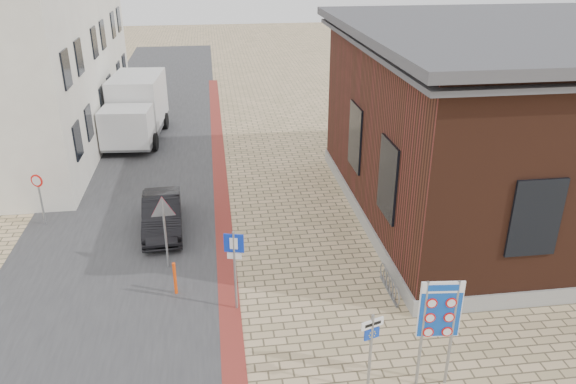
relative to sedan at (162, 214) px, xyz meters
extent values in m
plane|color=tan|center=(4.11, -7.00, -0.62)|extent=(120.00, 120.00, 0.00)
cube|color=#38383A|center=(-1.39, 8.00, -0.61)|extent=(7.00, 60.00, 0.02)
cube|color=maroon|center=(2.11, 3.00, -0.60)|extent=(0.60, 40.00, 0.02)
cube|color=gray|center=(13.11, 0.00, -0.37)|extent=(12.15, 12.15, 0.50)
cube|color=#422015|center=(13.11, 0.00, 2.88)|extent=(12.00, 12.00, 6.00)
cube|color=#46464B|center=(13.11, 0.00, 6.03)|extent=(13.00, 13.00, 0.30)
cube|color=#46464B|center=(13.11, 0.00, 5.63)|extent=(12.70, 12.70, 0.15)
cube|color=black|center=(7.09, -3.00, 2.18)|extent=(0.12, 1.60, 2.40)
cube|color=black|center=(7.09, 1.00, 2.18)|extent=(0.12, 1.60, 2.40)
cube|color=black|center=(10.11, -6.02, 2.18)|extent=(1.40, 0.12, 2.20)
cube|color=black|center=(-3.37, 3.80, 1.58)|extent=(0.10, 1.10, 1.40)
cube|color=black|center=(-3.37, 6.20, 1.58)|extent=(0.10, 1.10, 1.40)
cube|color=black|center=(-3.37, 3.80, 4.38)|extent=(0.10, 1.10, 1.40)
cube|color=black|center=(-3.37, 6.20, 4.38)|extent=(0.10, 1.10, 1.40)
cube|color=silver|center=(-6.89, 11.00, 3.78)|extent=(7.00, 6.00, 8.80)
cube|color=black|center=(-3.37, 9.80, 1.58)|extent=(0.10, 1.10, 1.40)
cube|color=black|center=(-3.37, 12.20, 1.58)|extent=(0.10, 1.10, 1.40)
cube|color=black|center=(-3.37, 9.80, 4.38)|extent=(0.10, 1.10, 1.40)
cube|color=black|center=(-3.37, 12.20, 4.38)|extent=(0.10, 1.10, 1.40)
cube|color=silver|center=(-6.89, 17.00, 3.38)|extent=(7.00, 6.00, 8.00)
cube|color=black|center=(-3.37, 15.80, 1.58)|extent=(0.10, 1.10, 1.40)
cube|color=black|center=(-3.37, 18.20, 1.58)|extent=(0.10, 1.10, 1.40)
cube|color=black|center=(-3.37, 15.80, 4.38)|extent=(0.10, 1.10, 1.40)
cube|color=black|center=(-3.37, 18.20, 4.38)|extent=(0.10, 1.10, 1.40)
torus|color=slate|center=(6.76, -5.40, -0.34)|extent=(0.04, 0.60, 0.60)
torus|color=slate|center=(6.76, -5.10, -0.34)|extent=(0.04, 0.60, 0.60)
torus|color=slate|center=(6.76, -4.80, -0.34)|extent=(0.04, 0.60, 0.60)
torus|color=slate|center=(6.76, -4.50, -0.34)|extent=(0.04, 0.60, 0.60)
torus|color=slate|center=(6.76, -4.20, -0.34)|extent=(0.04, 0.60, 0.60)
cube|color=slate|center=(6.76, -4.80, -0.60)|extent=(0.08, 1.60, 0.04)
imported|color=black|center=(0.00, 0.00, 0.00)|extent=(1.51, 3.81, 1.23)
cube|color=slate|center=(-1.91, 10.24, -0.13)|extent=(2.78, 6.03, 0.27)
cube|color=silver|center=(-2.09, 8.19, 0.74)|extent=(2.43, 2.03, 1.74)
cube|color=black|center=(-2.16, 7.38, 1.07)|extent=(2.06, 0.26, 0.87)
cube|color=silver|center=(-1.83, 11.22, 1.28)|extent=(2.72, 4.10, 2.39)
cylinder|color=black|center=(-3.20, 8.61, -0.18)|extent=(0.35, 0.89, 0.87)
cylinder|color=black|center=(-0.93, 8.42, -0.18)|extent=(0.35, 0.89, 0.87)
cylinder|color=black|center=(-2.90, 12.07, -0.18)|extent=(0.35, 0.89, 0.87)
cylinder|color=black|center=(-0.63, 11.88, -0.18)|extent=(0.35, 0.89, 0.87)
cylinder|color=gray|center=(6.28, -8.47, 0.78)|extent=(0.07, 0.07, 2.78)
cylinder|color=gray|center=(6.95, -8.53, 0.78)|extent=(0.07, 0.07, 2.78)
cube|color=white|center=(6.61, -8.50, 1.45)|extent=(0.95, 0.14, 1.43)
cube|color=#0E46B2|center=(6.61, -8.50, 1.45)|extent=(0.91, 0.14, 1.39)
cube|color=white|center=(6.61, -8.50, 2.02)|extent=(0.91, 0.14, 0.27)
cylinder|color=gray|center=(5.11, -8.50, 0.42)|extent=(0.07, 0.07, 2.06)
cube|color=white|center=(5.11, -8.50, 1.22)|extent=(0.54, 0.22, 0.20)
cube|color=#0F38B7|center=(5.11, -8.50, 0.96)|extent=(0.37, 0.16, 0.25)
cylinder|color=gray|center=(2.31, -5.00, 0.60)|extent=(0.07, 0.07, 2.43)
cube|color=#0F31BD|center=(2.31, -5.00, 1.47)|extent=(0.53, 0.17, 0.53)
cube|color=white|center=(2.31, -5.00, 1.08)|extent=(0.39, 0.14, 0.17)
cylinder|color=gray|center=(0.31, -2.56, 0.55)|extent=(0.07, 0.07, 2.33)
cylinder|color=gray|center=(-4.25, 1.00, 0.36)|extent=(0.07, 0.07, 1.96)
cylinder|color=red|center=(-4.25, 1.00, 1.12)|extent=(0.44, 0.20, 0.46)
cylinder|color=#FF4A0D|center=(0.61, -4.04, -0.10)|extent=(0.11, 0.11, 1.03)
camera|label=1|loc=(1.96, -18.01, 8.78)|focal=35.00mm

